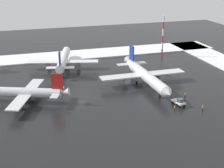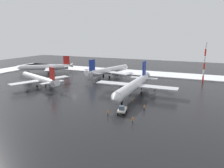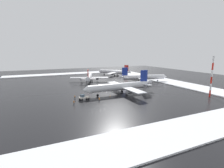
{
  "view_description": "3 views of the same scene",
  "coord_description": "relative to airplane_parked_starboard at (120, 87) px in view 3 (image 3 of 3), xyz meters",
  "views": [
    {
      "loc": [
        20.94,
        101.3,
        41.71
      ],
      "look_at": [
        -10.38,
        0.15,
        3.13
      ],
      "focal_mm": 55.0,
      "sensor_mm": 36.0,
      "label": 1
    },
    {
      "loc": [
        -47.53,
        70.82,
        21.92
      ],
      "look_at": [
        -17.23,
        2.11,
        4.85
      ],
      "focal_mm": 35.0,
      "sensor_mm": 36.0,
      "label": 2
    },
    {
      "loc": [
        -97.51,
        36.19,
        20.41
      ],
      "look_at": [
        -17.65,
        -1.39,
        4.09
      ],
      "focal_mm": 28.0,
      "sensor_mm": 36.0,
      "label": 3
    }
  ],
  "objects": [
    {
      "name": "ground_crew_beside_wing",
      "position": [
        -7.98,
        14.18,
        -2.71
      ],
      "size": [
        0.36,
        0.36,
        1.71
      ],
      "rotation": [
        0.0,
        0.0,
        1.52
      ],
      "color": "black",
      "rests_on": "ground_plane"
    },
    {
      "name": "airplane_parked_portside",
      "position": [
        23.63,
        -29.76,
        -0.32
      ],
      "size": [
        28.37,
        33.77,
        10.18
      ],
      "rotation": [
        0.0,
        0.0,
        4.45
      ],
      "color": "white",
      "rests_on": "ground_plane"
    },
    {
      "name": "airplane_distant_tail",
      "position": [
        42.38,
        2.07,
        -0.56
      ],
      "size": [
        30.38,
        25.73,
        9.43
      ],
      "rotation": [
        0.0,
        0.0,
        5.9
      ],
      "color": "silver",
      "rests_on": "ground_plane"
    },
    {
      "name": "snow_bank_left",
      "position": [
        -43.44,
        3.15,
        -3.47
      ],
      "size": [
        14.0,
        116.0,
        0.43
      ],
      "primitive_type": "cube",
      "color": "white",
      "rests_on": "ground_plane"
    },
    {
      "name": "antenna_mast",
      "position": [
        -22.58,
        -34.55,
        5.64
      ],
      "size": [
        0.7,
        0.7,
        18.64
      ],
      "color": "red",
      "rests_on": "ground_plane"
    },
    {
      "name": "ground_plane",
      "position": [
        23.56,
        3.15,
        -3.68
      ],
      "size": [
        240.0,
        240.0,
        0.0
      ],
      "primitive_type": "plane",
      "color": "black"
    },
    {
      "name": "ground_crew_mid_apron",
      "position": [
        -0.04,
        22.54,
        -2.71
      ],
      "size": [
        0.36,
        0.36,
        1.71
      ],
      "rotation": [
        0.0,
        0.0,
        0.17
      ],
      "color": "black",
      "rests_on": "ground_plane"
    },
    {
      "name": "airplane_parked_starboard",
      "position": [
        0.0,
        0.0,
        0.0
      ],
      "size": [
        30.92,
        37.41,
        11.14
      ],
      "rotation": [
        0.0,
        0.0,
        1.58
      ],
      "color": "silver",
      "rests_on": "ground_plane"
    },
    {
      "name": "snow_bank_far",
      "position": [
        23.56,
        -46.85,
        -3.47
      ],
      "size": [
        152.0,
        16.0,
        0.43
      ],
      "primitive_type": "cube",
      "color": "white",
      "rests_on": "ground_plane"
    },
    {
      "name": "ground_crew_near_tug",
      "position": [
        -7.93,
        24.8,
        -2.71
      ],
      "size": [
        0.36,
        0.36,
        1.71
      ],
      "rotation": [
        0.0,
        0.0,
        3.4
      ],
      "color": "black",
      "rests_on": "ground_plane"
    },
    {
      "name": "pushback_tug",
      "position": [
        -3.02,
        19.37,
        -2.4
      ],
      "size": [
        3.08,
        4.95,
        2.5
      ],
      "rotation": [
        0.0,
        0.0,
        1.77
      ],
      "color": "silver",
      "rests_on": "ground_plane"
    },
    {
      "name": "traffic_cone_mid_line",
      "position": [
        8.96,
        -8.84,
        -3.41
      ],
      "size": [
        0.36,
        0.36,
        0.55
      ],
      "primitive_type": "cone",
      "color": "orange",
      "rests_on": "ground_plane"
    },
    {
      "name": "traffic_cone_near_nose",
      "position": [
        -2.01,
        6.49,
        -3.41
      ],
      "size": [
        0.36,
        0.36,
        0.55
      ],
      "primitive_type": "cone",
      "color": "orange",
      "rests_on": "ground_plane"
    },
    {
      "name": "airplane_far_rear",
      "position": [
        62.94,
        -27.11,
        -0.54
      ],
      "size": [
        27.56,
        23.74,
        9.49
      ],
      "rotation": [
        0.0,
        0.0,
        0.62
      ],
      "color": "white",
      "rests_on": "ground_plane"
    },
    {
      "name": "snow_bank_right",
      "position": [
        90.56,
        3.15,
        -3.47
      ],
      "size": [
        14.0,
        116.0,
        0.43
      ],
      "primitive_type": "cube",
      "color": "white",
      "rests_on": "ground_plane"
    }
  ]
}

